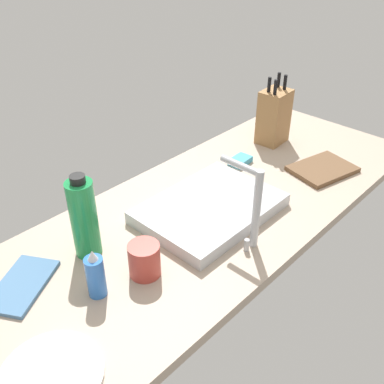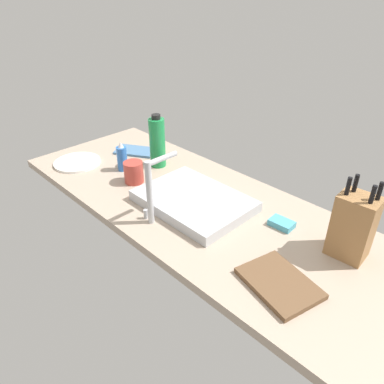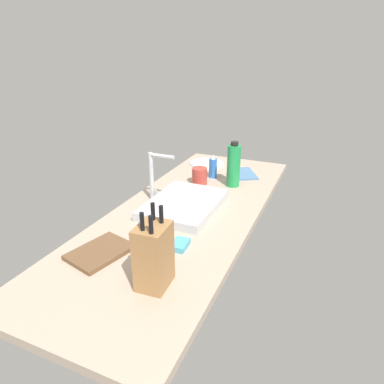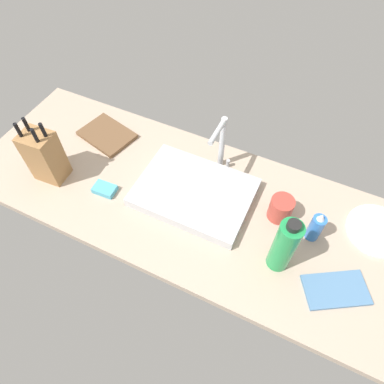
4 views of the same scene
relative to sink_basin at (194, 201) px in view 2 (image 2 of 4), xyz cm
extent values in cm
cube|color=tan|center=(-1.93, -2.29, -3.93)|extent=(184.30, 67.76, 3.50)
cube|color=#B7BABF|center=(0.00, 0.00, 0.00)|extent=(45.09, 32.66, 4.35)
cylinder|color=#B7BABF|center=(2.91, 20.08, 10.76)|extent=(2.40, 2.40, 25.88)
cylinder|color=#B7BABF|center=(2.91, 13.40, 22.71)|extent=(2.00, 13.35, 2.00)
cylinder|color=#B7BABF|center=(6.41, 20.08, -0.18)|extent=(1.60, 1.60, 4.00)
cube|color=#9E7042|center=(-58.09, -15.72, 9.19)|extent=(12.90, 10.71, 22.74)
cylinder|color=black|center=(-62.16, -17.84, 23.58)|extent=(1.49, 1.49, 6.03)
cylinder|color=black|center=(-61.49, -14.32, 23.58)|extent=(1.49, 1.49, 6.03)
cylinder|color=black|center=(-54.87, -17.40, 23.58)|extent=(1.49, 1.49, 6.03)
cylinder|color=black|center=(-54.09, -13.94, 23.58)|extent=(1.49, 1.49, 6.03)
cube|color=brown|center=(-50.56, 13.10, -1.28)|extent=(26.81, 22.22, 1.80)
cylinder|color=blue|center=(47.12, 2.13, 3.78)|extent=(4.95, 4.95, 11.92)
cone|color=silver|center=(47.12, 2.13, 11.14)|extent=(2.72, 2.72, 2.80)
cylinder|color=#1E8E47|center=(38.79, -13.37, 9.89)|extent=(7.74, 7.74, 24.14)
cylinder|color=black|center=(38.79, -13.37, 23.07)|extent=(4.25, 4.25, 2.20)
cylinder|color=white|center=(69.15, 14.75, -1.58)|extent=(23.07, 23.07, 1.20)
cube|color=teal|center=(59.68, -14.84, -1.58)|extent=(24.23, 21.13, 1.20)
cylinder|color=#B23D33|center=(33.46, 5.49, 2.77)|extent=(8.85, 8.85, 9.89)
cube|color=#4CA3BC|center=(-33.68, -13.58, -0.98)|extent=(9.34, 6.52, 2.40)
camera|label=1|loc=(91.41, 77.84, 85.12)|focal=41.76mm
camera|label=2|loc=(-89.81, 88.94, 79.60)|focal=33.95mm
camera|label=3|loc=(-139.32, -64.99, 72.98)|focal=31.62mm
camera|label=4|loc=(33.67, -72.18, 110.25)|focal=31.93mm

